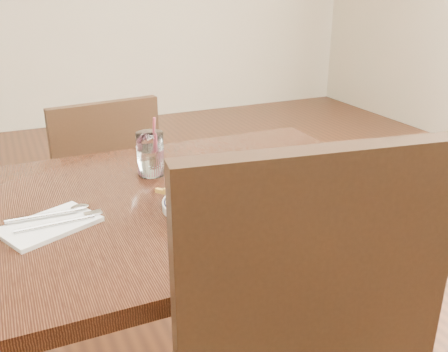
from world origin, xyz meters
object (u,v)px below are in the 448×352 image
water_glass (151,156)px  chair_far (103,190)px  table (170,224)px  fries_plate (224,199)px  loaded_fries (224,179)px

water_glass → chair_far: bearing=93.8°
table → chair_far: (-0.04, 0.73, -0.19)m
fries_plate → table: bearing=138.9°
loaded_fries → water_glass: bearing=112.4°
chair_far → water_glass: water_glass is taller
fries_plate → water_glass: size_ratio=2.14×
chair_far → loaded_fries: (0.14, -0.82, 0.33)m
chair_far → loaded_fries: chair_far is taller
loaded_fries → table: bearing=138.9°
chair_far → water_glass: 0.66m
chair_far → water_glass: size_ratio=5.26×
table → fries_plate: bearing=-41.1°
fries_plate → loaded_fries: size_ratio=1.09×
table → chair_far: 0.76m
table → chair_far: size_ratio=1.41×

